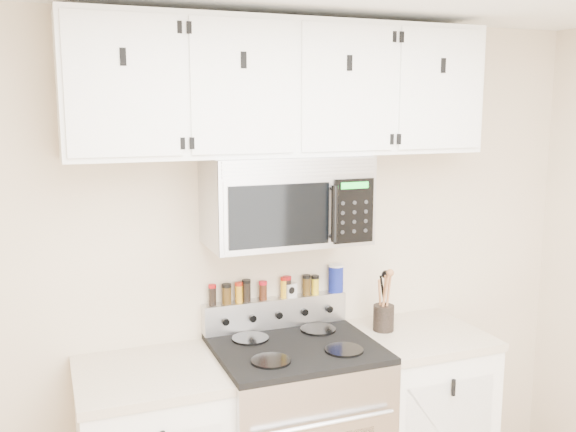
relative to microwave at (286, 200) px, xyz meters
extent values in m
cube|color=#BCA98D|center=(0.00, 0.19, -0.38)|extent=(3.50, 0.01, 2.50)
cube|color=black|center=(0.00, -0.13, -0.69)|extent=(0.76, 0.65, 0.03)
cube|color=#B7B7BA|center=(0.00, 0.16, -0.60)|extent=(0.76, 0.08, 0.15)
cylinder|color=black|center=(-0.18, -0.28, -0.67)|extent=(0.18, 0.18, 0.01)
cylinder|color=black|center=(0.18, -0.28, -0.67)|extent=(0.18, 0.18, 0.01)
cylinder|color=black|center=(-0.18, 0.02, -0.67)|extent=(0.18, 0.18, 0.01)
cylinder|color=black|center=(0.18, 0.02, -0.67)|extent=(0.18, 0.18, 0.01)
cube|color=tan|center=(-0.69, -0.10, -0.73)|extent=(0.64, 0.62, 0.04)
cube|color=white|center=(0.69, -0.10, -1.19)|extent=(0.62, 0.60, 0.88)
cube|color=tan|center=(0.69, -0.10, -0.73)|extent=(0.64, 0.62, 0.04)
cube|color=#9E9EA3|center=(0.00, 0.01, 0.00)|extent=(0.76, 0.38, 0.42)
cube|color=#B7B7BA|center=(0.00, -0.19, 0.17)|extent=(0.73, 0.01, 0.08)
cube|color=black|center=(-0.10, -0.19, -0.04)|extent=(0.47, 0.01, 0.28)
cube|color=black|center=(0.26, -0.19, -0.04)|extent=(0.20, 0.01, 0.30)
cylinder|color=black|center=(0.15, -0.23, -0.04)|extent=(0.03, 0.03, 0.26)
cube|color=white|center=(0.00, 0.03, 0.52)|extent=(2.00, 0.33, 0.62)
cube|color=white|center=(-0.75, -0.14, 0.52)|extent=(0.46, 0.01, 0.57)
cube|color=black|center=(-0.75, -0.15, 0.63)|extent=(0.02, 0.01, 0.07)
cube|color=white|center=(-0.25, -0.14, 0.52)|extent=(0.46, 0.01, 0.57)
cube|color=black|center=(-0.25, -0.15, 0.63)|extent=(0.03, 0.01, 0.07)
cube|color=white|center=(0.25, -0.14, 0.52)|extent=(0.46, 0.01, 0.57)
cube|color=black|center=(0.25, -0.15, 0.63)|extent=(0.03, 0.01, 0.07)
cube|color=white|center=(0.75, -0.14, 0.52)|extent=(0.46, 0.01, 0.57)
cube|color=black|center=(0.75, -0.15, 0.63)|extent=(0.02, 0.01, 0.07)
cylinder|color=black|center=(0.53, -0.02, -0.64)|extent=(0.11, 0.11, 0.13)
cylinder|color=#975F37|center=(0.53, -0.02, -0.54)|extent=(0.01, 0.01, 0.25)
cylinder|color=#975F37|center=(0.55, -0.03, -0.53)|extent=(0.01, 0.01, 0.27)
cylinder|color=#975F37|center=(0.51, -0.02, -0.55)|extent=(0.01, 0.01, 0.23)
cylinder|color=black|center=(0.54, -0.01, -0.54)|extent=(0.01, 0.01, 0.24)
cylinder|color=#975F37|center=(0.52, -0.04, -0.53)|extent=(0.01, 0.01, 0.26)
cube|color=silver|center=(0.08, 0.16, -0.49)|extent=(0.07, 0.07, 0.07)
cylinder|color=navy|center=(0.34, 0.16, -0.46)|extent=(0.08, 0.08, 0.14)
cylinder|color=white|center=(0.34, 0.16, -0.39)|extent=(0.08, 0.08, 0.01)
cylinder|color=black|center=(-0.33, 0.16, -0.49)|extent=(0.04, 0.04, 0.09)
cylinder|color=#A60C10|center=(-0.33, 0.16, -0.43)|extent=(0.04, 0.04, 0.02)
cylinder|color=#442F10|center=(-0.26, 0.16, -0.49)|extent=(0.05, 0.05, 0.08)
cylinder|color=black|center=(-0.26, 0.16, -0.44)|extent=(0.05, 0.05, 0.02)
cylinder|color=#C68717|center=(-0.20, 0.16, -0.49)|extent=(0.04, 0.04, 0.09)
cylinder|color=#A11D0C|center=(-0.20, 0.16, -0.44)|extent=(0.04, 0.04, 0.02)
cylinder|color=black|center=(-0.16, 0.16, -0.48)|extent=(0.04, 0.04, 0.10)
cylinder|color=black|center=(-0.16, 0.16, -0.43)|extent=(0.04, 0.04, 0.02)
cylinder|color=#421F10|center=(-0.07, 0.16, -0.49)|extent=(0.04, 0.04, 0.08)
cylinder|color=#B40D1C|center=(-0.07, 0.16, -0.44)|extent=(0.04, 0.04, 0.02)
cylinder|color=gold|center=(0.05, 0.16, -0.48)|extent=(0.04, 0.04, 0.09)
cylinder|color=#9D110C|center=(0.05, 0.16, -0.43)|extent=(0.04, 0.04, 0.02)
cylinder|color=black|center=(0.06, 0.16, -0.48)|extent=(0.04, 0.04, 0.09)
cylinder|color=#9B0B11|center=(0.06, 0.16, -0.43)|extent=(0.05, 0.05, 0.02)
cylinder|color=#453110|center=(0.17, 0.16, -0.49)|extent=(0.04, 0.04, 0.09)
cylinder|color=black|center=(0.17, 0.16, -0.43)|extent=(0.04, 0.04, 0.02)
cylinder|color=yellow|center=(0.22, 0.16, -0.49)|extent=(0.04, 0.04, 0.08)
cylinder|color=black|center=(0.22, 0.16, -0.44)|extent=(0.04, 0.04, 0.02)
camera|label=1|loc=(-1.08, -2.82, 0.43)|focal=40.00mm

